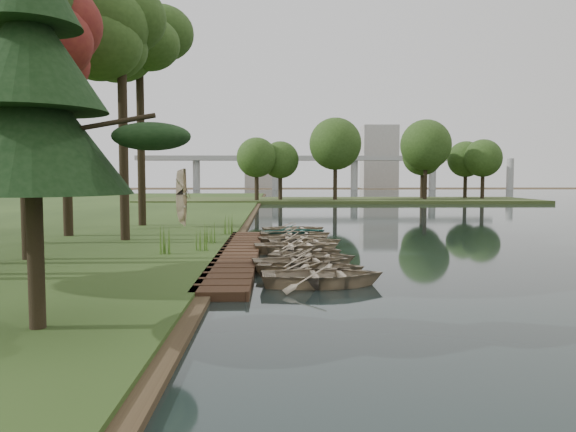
{
  "coord_description": "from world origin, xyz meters",
  "views": [
    {
      "loc": [
        -0.12,
        -22.39,
        3.29
      ],
      "look_at": [
        0.41,
        0.48,
        1.69
      ],
      "focal_mm": 35.0,
      "sensor_mm": 36.0,
      "label": 1
    }
  ],
  "objects_px": {
    "stored_rowboat": "(184,221)",
    "pine_tree": "(30,88)",
    "boardwalk": "(238,255)",
    "rowboat_1": "(311,265)",
    "rowboat_0": "(323,273)",
    "rowboat_2": "(302,259)"
  },
  "relations": [
    {
      "from": "stored_rowboat",
      "to": "pine_tree",
      "type": "distance_m",
      "value": 22.9
    },
    {
      "from": "rowboat_0",
      "to": "rowboat_1",
      "type": "bearing_deg",
      "value": 4.72
    },
    {
      "from": "boardwalk",
      "to": "pine_tree",
      "type": "height_order",
      "value": "pine_tree"
    },
    {
      "from": "boardwalk",
      "to": "rowboat_0",
      "type": "height_order",
      "value": "rowboat_0"
    },
    {
      "from": "rowboat_0",
      "to": "rowboat_2",
      "type": "relative_size",
      "value": 1.07
    },
    {
      "from": "rowboat_0",
      "to": "pine_tree",
      "type": "relative_size",
      "value": 0.48
    },
    {
      "from": "rowboat_0",
      "to": "rowboat_2",
      "type": "distance_m",
      "value": 3.03
    },
    {
      "from": "rowboat_1",
      "to": "stored_rowboat",
      "type": "bearing_deg",
      "value": 36.79
    },
    {
      "from": "rowboat_1",
      "to": "stored_rowboat",
      "type": "xyz_separation_m",
      "value": [
        -6.61,
        15.32,
        0.25
      ]
    },
    {
      "from": "boardwalk",
      "to": "pine_tree",
      "type": "xyz_separation_m",
      "value": [
        -3.22,
        -11.36,
        4.84
      ]
    },
    {
      "from": "rowboat_2",
      "to": "pine_tree",
      "type": "distance_m",
      "value": 11.12
    },
    {
      "from": "boardwalk",
      "to": "rowboat_1",
      "type": "xyz_separation_m",
      "value": [
        2.64,
        -4.2,
        0.26
      ]
    },
    {
      "from": "stored_rowboat",
      "to": "pine_tree",
      "type": "bearing_deg",
      "value": -179.18
    },
    {
      "from": "rowboat_0",
      "to": "rowboat_2",
      "type": "bearing_deg",
      "value": 5.78
    },
    {
      "from": "boardwalk",
      "to": "stored_rowboat",
      "type": "xyz_separation_m",
      "value": [
        -3.97,
        11.12,
        0.51
      ]
    },
    {
      "from": "boardwalk",
      "to": "pine_tree",
      "type": "distance_m",
      "value": 12.76
    },
    {
      "from": "boardwalk",
      "to": "rowboat_1",
      "type": "relative_size",
      "value": 4.56
    },
    {
      "from": "rowboat_0",
      "to": "stored_rowboat",
      "type": "height_order",
      "value": "stored_rowboat"
    },
    {
      "from": "stored_rowboat",
      "to": "boardwalk",
      "type": "bearing_deg",
      "value": -161.42
    },
    {
      "from": "rowboat_1",
      "to": "stored_rowboat",
      "type": "height_order",
      "value": "stored_rowboat"
    },
    {
      "from": "rowboat_2",
      "to": "stored_rowboat",
      "type": "relative_size",
      "value": 0.99
    },
    {
      "from": "stored_rowboat",
      "to": "pine_tree",
      "type": "relative_size",
      "value": 0.45
    }
  ]
}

